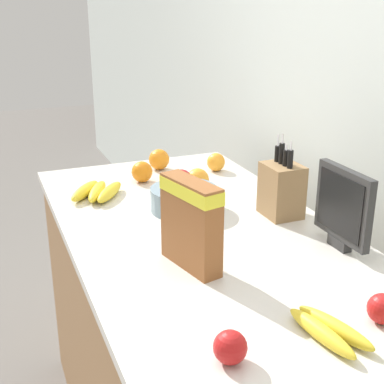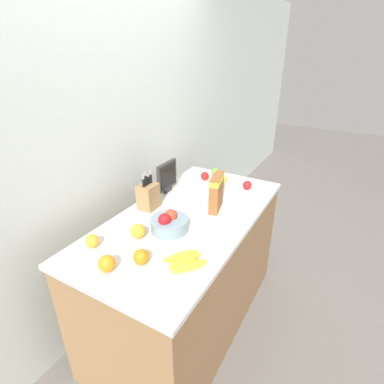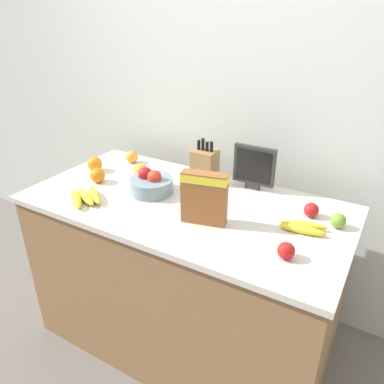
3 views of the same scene
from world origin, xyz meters
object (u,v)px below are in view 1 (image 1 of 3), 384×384
at_px(fruit_bowl, 184,196).
at_px(orange_by_cereal, 198,180).
at_px(small_monitor, 343,207).
at_px(banana_bunch_left, 328,330).
at_px(orange_mid_right, 159,159).
at_px(apple_by_knife_block, 383,309).
at_px(banana_bunch_right, 97,191).
at_px(knife_block, 282,189).
at_px(orange_front_right, 216,162).
at_px(apple_rear, 230,347).
at_px(cereal_box, 191,220).
at_px(orange_mid_left, 142,172).

xyz_separation_m(fruit_bowl, orange_by_cereal, (-0.15, 0.11, -0.01)).
height_order(small_monitor, banana_bunch_left, small_monitor).
height_order(small_monitor, fruit_bowl, small_monitor).
bearing_deg(banana_bunch_left, orange_mid_right, 177.98).
height_order(small_monitor, apple_by_knife_block, small_monitor).
bearing_deg(orange_mid_right, apple_by_knife_block, 4.60).
bearing_deg(banana_bunch_right, orange_mid_right, 126.31).
bearing_deg(orange_by_cereal, knife_block, 27.21).
bearing_deg(small_monitor, orange_front_right, -177.76).
bearing_deg(knife_block, apple_by_knife_block, -10.21).
bearing_deg(banana_bunch_right, apple_rear, 2.28).
height_order(cereal_box, banana_bunch_right, cereal_box).
relative_size(banana_bunch_left, orange_mid_right, 2.42).
distance_m(apple_rear, apple_by_knife_block, 0.37).
distance_m(apple_rear, orange_front_right, 1.23).
bearing_deg(orange_by_cereal, orange_front_right, 140.12).
relative_size(small_monitor, orange_mid_left, 2.91).
distance_m(banana_bunch_right, orange_mid_left, 0.22).
relative_size(small_monitor, banana_bunch_right, 1.03).
distance_m(small_monitor, apple_by_knife_block, 0.39).
height_order(banana_bunch_left, orange_mid_right, orange_mid_right).
relative_size(apple_by_knife_block, orange_mid_right, 0.80).
distance_m(small_monitor, banana_bunch_right, 0.87).
height_order(small_monitor, orange_mid_left, small_monitor).
relative_size(small_monitor, orange_mid_right, 2.76).
distance_m(small_monitor, orange_front_right, 0.80).
xyz_separation_m(cereal_box, orange_mid_left, (-0.71, 0.08, -0.09)).
relative_size(cereal_box, orange_front_right, 3.20).
distance_m(banana_bunch_right, apple_by_knife_block, 1.09).
xyz_separation_m(knife_block, orange_front_right, (-0.51, -0.00, -0.05)).
relative_size(apple_rear, orange_by_cereal, 0.80).
xyz_separation_m(small_monitor, apple_by_knife_block, (0.35, -0.14, -0.09)).
xyz_separation_m(small_monitor, orange_mid_right, (-0.90, -0.24, -0.08)).
xyz_separation_m(knife_block, banana_bunch_right, (-0.39, -0.52, -0.07)).
bearing_deg(banana_bunch_left, knife_block, 157.73).
distance_m(fruit_bowl, orange_mid_right, 0.46).
bearing_deg(fruit_bowl, small_monitor, 34.87).
height_order(small_monitor, cereal_box, cereal_box).
distance_m(small_monitor, fruit_bowl, 0.54).
height_order(small_monitor, orange_by_cereal, small_monitor).
bearing_deg(knife_block, orange_mid_right, -161.16).
bearing_deg(fruit_bowl, orange_front_right, 141.62).
relative_size(cereal_box, fruit_bowl, 1.06).
xyz_separation_m(cereal_box, fruit_bowl, (-0.38, 0.13, -0.09)).
relative_size(apple_rear, apple_by_knife_block, 1.00).
distance_m(apple_rear, orange_mid_right, 1.27).
xyz_separation_m(fruit_bowl, banana_bunch_left, (0.79, 0.02, -0.03)).
bearing_deg(orange_front_right, knife_block, 0.05).
bearing_deg(apple_rear, knife_block, 142.06).
bearing_deg(orange_by_cereal, orange_mid_right, -170.97).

